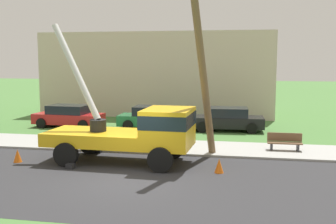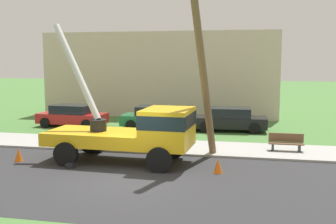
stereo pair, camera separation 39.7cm
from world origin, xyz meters
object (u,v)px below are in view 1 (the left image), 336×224
leaning_utility_pole (201,55)px  traffic_cone_ahead (219,166)px  traffic_cone_behind (18,156)px  parked_sedan_red (69,116)px  utility_truck (138,130)px  park_bench (285,142)px  parked_sedan_green (154,118)px  parked_sedan_black (227,119)px

leaning_utility_pole → traffic_cone_ahead: (0.97, -2.10, -4.24)m
traffic_cone_behind → parked_sedan_red: 9.31m
leaning_utility_pole → utility_truck: bearing=-154.1°
park_bench → traffic_cone_ahead: bearing=-123.6°
utility_truck → parked_sedan_green: utility_truck is taller
parked_sedan_green → traffic_cone_behind: bearing=-112.1°
leaning_utility_pole → traffic_cone_behind: bearing=-165.1°
traffic_cone_behind → parked_sedan_black: (8.39, 9.59, 0.43)m
park_bench → leaning_utility_pole: bearing=-150.8°
traffic_cone_ahead → parked_sedan_black: (-0.16, 9.68, 0.43)m
parked_sedan_green → parked_sedan_black: size_ratio=0.99×
traffic_cone_behind → parked_sedan_black: 12.75m
parked_sedan_black → park_bench: size_ratio=2.80×
utility_truck → parked_sedan_black: 9.41m
traffic_cone_ahead → park_bench: 5.06m
leaning_utility_pole → parked_sedan_black: size_ratio=1.97×
traffic_cone_ahead → park_bench: park_bench is taller
leaning_utility_pole → traffic_cone_ahead: bearing=-65.1°
parked_sedan_green → park_bench: bearing=-35.4°
traffic_cone_ahead → traffic_cone_behind: 8.55m
utility_truck → park_bench: utility_truck is taller
traffic_cone_ahead → parked_sedan_red: parked_sedan_red is taller
traffic_cone_behind → parked_sedan_green: (3.84, 9.45, 0.43)m
parked_sedan_red → leaning_utility_pole: bearing=-37.4°
utility_truck → traffic_cone_ahead: utility_truck is taller
leaning_utility_pole → traffic_cone_behind: leaning_utility_pole is taller
leaning_utility_pole → park_bench: (3.77, 2.11, -4.06)m
utility_truck → park_bench: 7.13m
traffic_cone_behind → parked_sedan_green: parked_sedan_green is taller
parked_sedan_green → utility_truck: bearing=-81.7°
leaning_utility_pole → parked_sedan_red: bearing=142.6°
parked_sedan_black → park_bench: parked_sedan_black is taller
traffic_cone_behind → parked_sedan_red: bearing=100.9°
leaning_utility_pole → traffic_cone_ahead: 4.84m
leaning_utility_pole → traffic_cone_ahead: leaning_utility_pole is taller
traffic_cone_ahead → traffic_cone_behind: bearing=179.4°
parked_sedan_red → traffic_cone_behind: bearing=-79.1°
leaning_utility_pole → parked_sedan_green: size_ratio=1.99×
traffic_cone_ahead → park_bench: bearing=56.4°
utility_truck → parked_sedan_red: (-6.85, 8.33, -0.70)m
leaning_utility_pole → parked_sedan_black: (0.82, 7.58, -3.81)m
utility_truck → parked_sedan_green: bearing=98.3°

